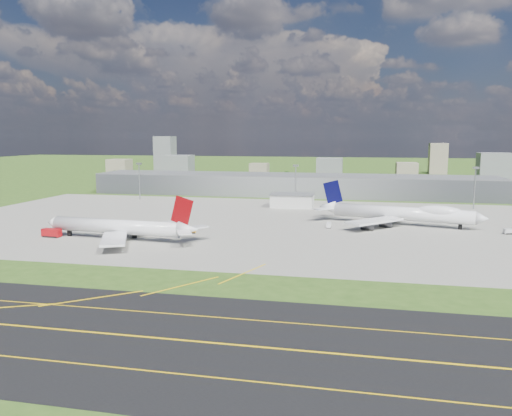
% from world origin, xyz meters
% --- Properties ---
extents(ground, '(1400.00, 1400.00, 0.00)m').
position_xyz_m(ground, '(0.00, 150.00, 0.00)').
color(ground, '#305119').
rests_on(ground, ground).
extents(taxiway, '(1400.00, 60.00, 0.06)m').
position_xyz_m(taxiway, '(0.00, -110.00, 0.03)').
color(taxiway, black).
rests_on(taxiway, ground).
extents(apron, '(360.00, 190.00, 0.08)m').
position_xyz_m(apron, '(10.00, 40.00, 0.04)').
color(apron, gray).
rests_on(apron, ground).
extents(terminal, '(300.00, 42.00, 15.00)m').
position_xyz_m(terminal, '(0.00, 165.00, 7.50)').
color(terminal, slate).
rests_on(terminal, ground).
extents(ops_building, '(26.00, 16.00, 8.00)m').
position_xyz_m(ops_building, '(10.00, 100.00, 4.00)').
color(ops_building, silver).
rests_on(ops_building, ground).
extents(mast_west, '(3.50, 2.00, 25.90)m').
position_xyz_m(mast_west, '(-100.00, 115.00, 17.71)').
color(mast_west, gray).
rests_on(mast_west, ground).
extents(mast_center, '(3.50, 2.00, 25.90)m').
position_xyz_m(mast_center, '(10.00, 115.00, 17.71)').
color(mast_center, gray).
rests_on(mast_center, ground).
extents(mast_east, '(3.50, 2.00, 25.90)m').
position_xyz_m(mast_east, '(120.00, 115.00, 17.71)').
color(mast_east, gray).
rests_on(mast_east, ground).
extents(airliner_red_twin, '(74.18, 57.54, 20.35)m').
position_xyz_m(airliner_red_twin, '(-48.70, -14.05, 5.42)').
color(airliner_red_twin, white).
rests_on(airliner_red_twin, ground).
extents(airliner_blue_quad, '(81.86, 63.16, 21.63)m').
position_xyz_m(airliner_blue_quad, '(72.20, 47.69, 6.01)').
color(airliner_blue_quad, white).
rests_on(airliner_blue_quad, ground).
extents(fire_truck, '(8.68, 3.72, 3.76)m').
position_xyz_m(fire_truck, '(-81.71, -15.24, 1.87)').
color(fire_truck, '#9F0B10').
rests_on(fire_truck, ground).
extents(tug_yellow, '(3.48, 2.36, 1.64)m').
position_xyz_m(tug_yellow, '(-23.55, 5.78, 0.86)').
color(tug_yellow, '#F29F0E').
rests_on(tug_yellow, ground).
extents(van_white_near, '(2.27, 4.89, 2.50)m').
position_xyz_m(van_white_near, '(37.06, 33.00, 1.26)').
color(van_white_near, white).
rests_on(van_white_near, ground).
extents(van_white_far, '(5.47, 3.55, 2.59)m').
position_xyz_m(van_white_far, '(118.74, 33.67, 1.31)').
color(van_white_far, silver).
rests_on(van_white_far, ground).
extents(bldg_far_w, '(24.00, 20.00, 18.00)m').
position_xyz_m(bldg_far_w, '(-220.00, 320.00, 9.00)').
color(bldg_far_w, gray).
rests_on(bldg_far_w, ground).
extents(bldg_w, '(28.00, 22.00, 24.00)m').
position_xyz_m(bldg_w, '(-140.00, 300.00, 12.00)').
color(bldg_w, slate).
rests_on(bldg_w, ground).
extents(bldg_cw, '(20.00, 18.00, 14.00)m').
position_xyz_m(bldg_cw, '(-60.00, 340.00, 7.00)').
color(bldg_cw, gray).
rests_on(bldg_cw, ground).
extents(bldg_c, '(26.00, 20.00, 22.00)m').
position_xyz_m(bldg_c, '(20.00, 310.00, 11.00)').
color(bldg_c, slate).
rests_on(bldg_c, ground).
extents(bldg_ce, '(22.00, 24.00, 16.00)m').
position_xyz_m(bldg_ce, '(100.00, 350.00, 8.00)').
color(bldg_ce, gray).
rests_on(bldg_ce, ground).
extents(bldg_e, '(30.00, 22.00, 28.00)m').
position_xyz_m(bldg_e, '(180.00, 320.00, 14.00)').
color(bldg_e, slate).
rests_on(bldg_e, ground).
extents(bldg_tall_w, '(22.00, 20.00, 44.00)m').
position_xyz_m(bldg_tall_w, '(-180.00, 360.00, 22.00)').
color(bldg_tall_w, slate).
rests_on(bldg_tall_w, ground).
extents(bldg_tall_e, '(20.00, 18.00, 36.00)m').
position_xyz_m(bldg_tall_e, '(140.00, 410.00, 18.00)').
color(bldg_tall_e, gray).
rests_on(bldg_tall_e, ground).
extents(tree_far_w, '(7.20, 7.20, 8.80)m').
position_xyz_m(tree_far_w, '(-200.00, 270.00, 5.18)').
color(tree_far_w, '#382314').
rests_on(tree_far_w, ground).
extents(tree_w, '(6.75, 6.75, 8.25)m').
position_xyz_m(tree_w, '(-110.00, 265.00, 4.86)').
color(tree_w, '#382314').
rests_on(tree_w, ground).
extents(tree_c, '(8.10, 8.10, 9.90)m').
position_xyz_m(tree_c, '(-20.00, 280.00, 5.84)').
color(tree_c, '#382314').
rests_on(tree_c, ground).
extents(tree_e, '(7.65, 7.65, 9.35)m').
position_xyz_m(tree_e, '(70.00, 275.00, 5.51)').
color(tree_e, '#382314').
rests_on(tree_e, ground).
extents(tree_far_e, '(6.30, 6.30, 7.70)m').
position_xyz_m(tree_far_e, '(160.00, 285.00, 4.53)').
color(tree_far_e, '#382314').
rests_on(tree_far_e, ground).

